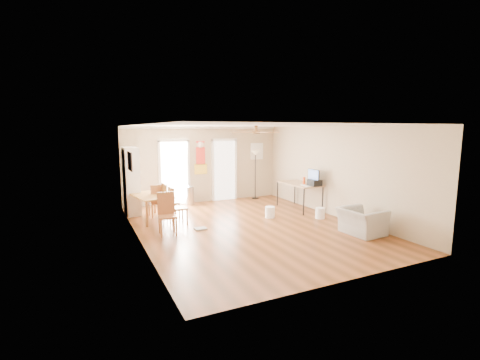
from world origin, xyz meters
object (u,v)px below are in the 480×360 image
trash_can (190,196)px  armchair (362,221)px  dining_chair_far (156,200)px  printer (315,183)px  wastebasket_b (320,213)px  dining_chair_right_a (171,201)px  dining_chair_near (167,214)px  dining_table (151,207)px  torchiere_lamp (255,175)px  bookshelf (131,181)px  computer_desk (299,196)px  wastebasket_a (270,212)px  dining_chair_right_b (178,206)px

trash_can → armchair: (2.77, -4.88, 0.00)m
dining_chair_far → printer: 4.70m
wastebasket_b → dining_chair_right_a: bearing=153.8°
dining_chair_near → wastebasket_b: size_ratio=3.26×
dining_chair_far → wastebasket_b: size_ratio=3.07×
dining_table → wastebasket_b: (4.34, -1.95, -0.20)m
trash_can → torchiere_lamp: bearing=-0.7°
dining_chair_near → dining_chair_far: size_ratio=1.06×
dining_chair_near → trash_can: bearing=68.3°
dining_chair_near → printer: size_ratio=2.78×
bookshelf → torchiere_lamp: size_ratio=1.14×
torchiere_lamp → armchair: bearing=-86.3°
computer_desk → bookshelf: bearing=161.5°
bookshelf → dining_chair_far: size_ratio=2.11×
computer_desk → armchair: size_ratio=1.59×
dining_chair_far → wastebasket_a: bearing=147.3°
wastebasket_b → trash_can: bearing=130.5°
dining_chair_far → computer_desk: size_ratio=0.61×
trash_can → dining_chair_far: bearing=-141.4°
dining_chair_right_a → dining_chair_far: (-0.35, 0.36, -0.02)m
printer → torchiere_lamp: bearing=103.2°
dining_chair_far → printer: bearing=155.3°
trash_can → printer: bearing=-40.9°
dining_chair_far → wastebasket_b: bearing=147.0°
dining_chair_right_a → printer: printer is taller
bookshelf → armchair: size_ratio=2.06×
dining_table → dining_chair_far: dining_chair_far is taller
dining_chair_right_a → dining_table: bearing=79.3°
dining_table → dining_chair_right_a: bearing=-8.9°
computer_desk → trash_can: bearing=144.8°
printer → dining_chair_right_a: bearing=163.1°
dining_table → computer_desk: bearing=-9.3°
wastebasket_b → torchiere_lamp: bearing=96.2°
dining_chair_near → wastebasket_a: 3.05m
dining_chair_right_a → wastebasket_b: (3.79, -1.86, -0.34)m
dining_table → trash_can: bearing=41.1°
dining_chair_far → wastebasket_a: (2.90, -1.54, -0.31)m
computer_desk → dining_chair_far: bearing=166.8°
dining_chair_right_b → printer: printer is taller
dining_chair_far → dining_chair_near: bearing=81.7°
torchiere_lamp → bookshelf: bearing=-174.5°
bookshelf → dining_chair_right_b: (0.93, -1.72, -0.49)m
torchiere_lamp → computer_desk: torchiere_lamp is taller
dining_chair_near → dining_table: bearing=97.7°
dining_chair_near → trash_can: size_ratio=1.61×
computer_desk → printer: printer is taller
wastebasket_a → armchair: armchair is taller
wastebasket_a → bookshelf: bearing=148.2°
dining_chair_near → armchair: dining_chair_near is taller
wastebasket_b → dining_chair_right_b: bearing=163.6°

